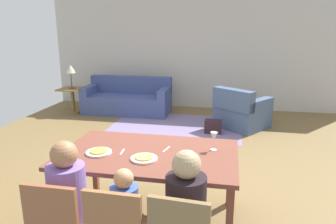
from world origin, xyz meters
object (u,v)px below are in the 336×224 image
(wine_glass, at_px, (214,137))
(person_woman, at_px, (186,222))
(table_lamp, at_px, (71,70))
(plate_near_man, at_px, (99,152))
(couch, at_px, (128,100))
(dining_chair_man, at_px, (60,224))
(handbag, at_px, (213,127))
(person_man, at_px, (71,209))
(side_table, at_px, (73,97))
(armchair, at_px, (241,112))
(plate_near_child, at_px, (144,159))
(dining_table, at_px, (149,159))

(wine_glass, bearing_deg, person_woman, -99.12)
(table_lamp, bearing_deg, plate_near_man, -59.07)
(person_woman, relative_size, couch, 0.56)
(dining_chair_man, bearing_deg, person_woman, 10.52)
(handbag, bearing_deg, person_man, -104.49)
(dining_chair_man, height_order, side_table, dining_chair_man)
(plate_near_man, distance_m, dining_chair_man, 0.81)
(plate_near_man, bearing_deg, armchair, 67.47)
(armchair, xyz_separation_m, side_table, (-3.85, 0.44, 0.06))
(person_woman, bearing_deg, plate_near_child, 131.72)
(table_lamp, bearing_deg, person_man, -62.45)
(dining_chair_man, relative_size, person_woman, 0.78)
(plate_near_child, height_order, person_man, person_man)
(plate_near_man, xyz_separation_m, armchair, (1.47, 3.53, -0.45))
(plate_near_child, bearing_deg, handbag, 81.35)
(person_woman, bearing_deg, dining_chair_man, -169.48)
(wine_glass, bearing_deg, dining_table, -163.71)
(side_table, bearing_deg, handbag, -15.12)
(plate_near_child, bearing_deg, wine_glass, 30.30)
(plate_near_man, relative_size, couch, 0.13)
(wine_glass, height_order, side_table, wine_glass)
(plate_near_child, height_order, armchair, armchair)
(person_woman, relative_size, side_table, 1.91)
(dining_chair_man, height_order, handbag, dining_chair_man)
(dining_chair_man, xyz_separation_m, handbag, (0.95, 3.84, -0.36))
(dining_table, distance_m, wine_glass, 0.67)
(wine_glass, xyz_separation_m, dining_chair_man, (-1.09, -1.07, -0.40))
(plate_near_man, distance_m, side_table, 4.65)
(dining_chair_man, relative_size, handbag, 2.72)
(dining_table, distance_m, plate_near_man, 0.49)
(wine_glass, relative_size, person_woman, 0.17)
(wine_glass, bearing_deg, plate_near_man, -164.56)
(dining_table, relative_size, couch, 0.86)
(person_man, bearing_deg, wine_glass, 39.34)
(person_woman, relative_size, armchair, 0.93)
(armchair, bearing_deg, dining_table, -106.26)
(person_man, distance_m, couch, 4.96)
(handbag, bearing_deg, armchair, 41.39)
(wine_glass, bearing_deg, couch, 119.28)
(person_man, relative_size, handbag, 3.47)
(dining_chair_man, xyz_separation_m, person_woman, (0.94, 0.18, 0.02))
(dining_table, bearing_deg, wine_glass, 16.29)
(plate_near_man, xyz_separation_m, table_lamp, (-2.38, 3.98, 0.24))
(dining_chair_man, bearing_deg, dining_table, 62.03)
(person_woman, bearing_deg, couch, 113.15)
(person_woman, height_order, side_table, person_woman)
(plate_near_child, relative_size, person_woman, 0.23)
(plate_near_man, height_order, table_lamp, table_lamp)
(plate_near_man, xyz_separation_m, dining_chair_man, (0.00, -0.77, -0.28))
(wine_glass, distance_m, table_lamp, 5.06)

